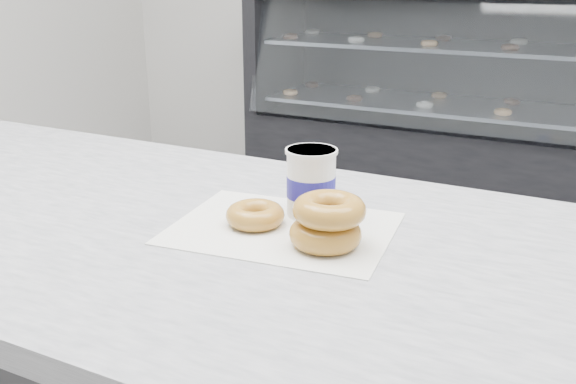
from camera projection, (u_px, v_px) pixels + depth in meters
The scene contains 5 objects.
display_case at pixel (468, 123), 3.50m from camera, with size 2.40×0.74×1.25m.
wax_paper at pixel (283, 228), 1.01m from camera, with size 0.34×0.26×0.00m, color silver.
donut_single at pixel (255, 215), 1.02m from camera, with size 0.09×0.09×0.03m, color gold.
donut_stack at pixel (327, 222), 0.93m from camera, with size 0.15×0.15×0.07m.
coffee_cup at pixel (311, 182), 1.05m from camera, with size 0.10×0.10×0.11m.
Camera 1 is at (0.67, -1.38, 1.29)m, focal length 40.00 mm.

